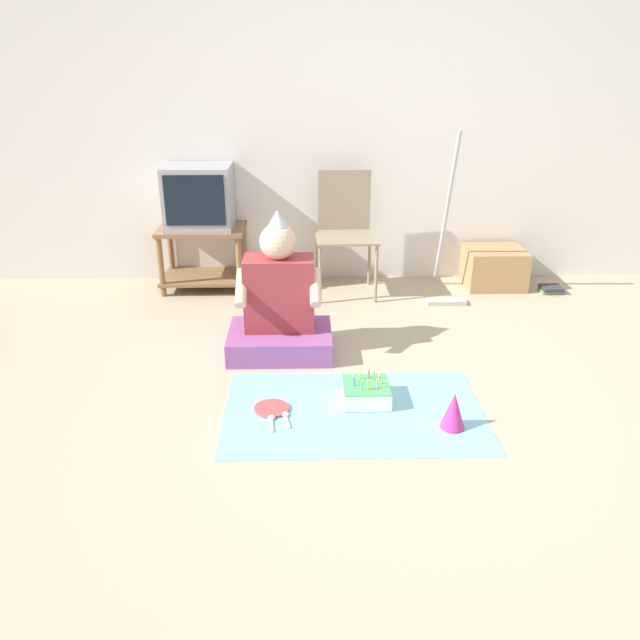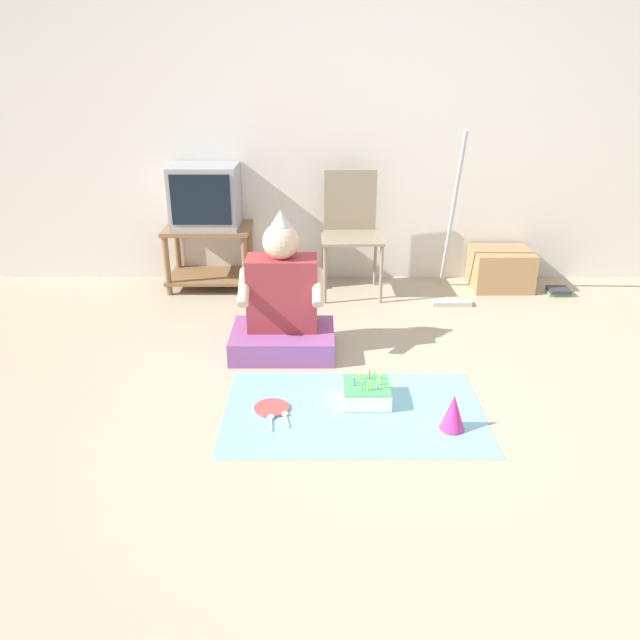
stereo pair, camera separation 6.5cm
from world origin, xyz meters
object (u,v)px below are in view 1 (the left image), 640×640
object	(u,v)px
dust_mop	(446,251)
person_seated	(280,308)
cardboard_box_stack	(494,267)
party_hat_blue	(454,410)
tv	(199,197)
book_pile	(551,289)
birthday_cake	(366,392)
paper_plate	(272,408)
folding_chair	(345,225)

from	to	relation	value
dust_mop	person_seated	xyz separation A→B (m)	(-1.16, -0.86, -0.08)
cardboard_box_stack	party_hat_blue	bearing A→B (deg)	-110.58
person_seated	party_hat_blue	distance (m)	1.23
tv	book_pile	size ratio (longest dim) A/B	3.04
book_pile	dust_mop	bearing A→B (deg)	-173.46
birthday_cake	tv	bearing A→B (deg)	121.38
party_hat_blue	paper_plate	xyz separation A→B (m)	(-0.87, 0.18, -0.08)
person_seated	party_hat_blue	world-z (taller)	person_seated
dust_mop	party_hat_blue	bearing A→B (deg)	-100.22
person_seated	tv	bearing A→B (deg)	118.34
paper_plate	birthday_cake	bearing A→B (deg)	9.48
folding_chair	paper_plate	bearing A→B (deg)	-104.92
cardboard_box_stack	book_pile	xyz separation A→B (m)	(0.40, -0.17, -0.12)
dust_mop	book_pile	xyz separation A→B (m)	(0.83, 0.10, -0.33)
birthday_cake	folding_chair	bearing A→B (deg)	90.34
tv	dust_mop	distance (m)	1.83
book_pile	cardboard_box_stack	bearing A→B (deg)	156.78
book_pile	birthday_cake	size ratio (longest dim) A/B	0.66
book_pile	party_hat_blue	size ratio (longest dim) A/B	0.87
person_seated	party_hat_blue	size ratio (longest dim) A/B	4.71
dust_mop	party_hat_blue	size ratio (longest dim) A/B	6.71
tv	book_pile	xyz separation A→B (m)	(2.61, -0.18, -0.67)
book_pile	paper_plate	distance (m)	2.61
dust_mop	person_seated	world-z (taller)	dust_mop
cardboard_box_stack	person_seated	world-z (taller)	person_seated
tv	person_seated	size ratio (longest dim) A/B	0.57
dust_mop	paper_plate	size ratio (longest dim) A/B	6.85
birthday_cake	party_hat_blue	bearing A→B (deg)	-33.77
folding_chair	person_seated	size ratio (longest dim) A/B	1.04
dust_mop	birthday_cake	xyz separation A→B (m)	(-0.70, -1.48, -0.30)
dust_mop	birthday_cake	bearing A→B (deg)	-115.41
cardboard_box_stack	dust_mop	world-z (taller)	dust_mop
tv	person_seated	bearing A→B (deg)	-61.66
tv	folding_chair	world-z (taller)	tv
party_hat_blue	book_pile	bearing A→B (deg)	57.93
tv	cardboard_box_stack	world-z (taller)	tv
book_pile	birthday_cake	xyz separation A→B (m)	(-1.54, -1.57, 0.03)
tv	birthday_cake	distance (m)	2.15
folding_chair	party_hat_blue	bearing A→B (deg)	-78.38
party_hat_blue	cardboard_box_stack	bearing A→B (deg)	69.42
dust_mop	birthday_cake	world-z (taller)	dust_mop
dust_mop	person_seated	distance (m)	1.44
party_hat_blue	tv	bearing A→B (deg)	125.91
folding_chair	dust_mop	bearing A→B (deg)	-15.79
cardboard_box_stack	folding_chair	bearing A→B (deg)	-176.79
tv	dust_mop	size ratio (longest dim) A/B	0.40
birthday_cake	paper_plate	bearing A→B (deg)	-170.52
paper_plate	party_hat_blue	bearing A→B (deg)	-11.72
book_pile	paper_plate	xyz separation A→B (m)	(-2.01, -1.65, -0.01)
tv	birthday_cake	xyz separation A→B (m)	(1.07, -1.75, -0.64)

